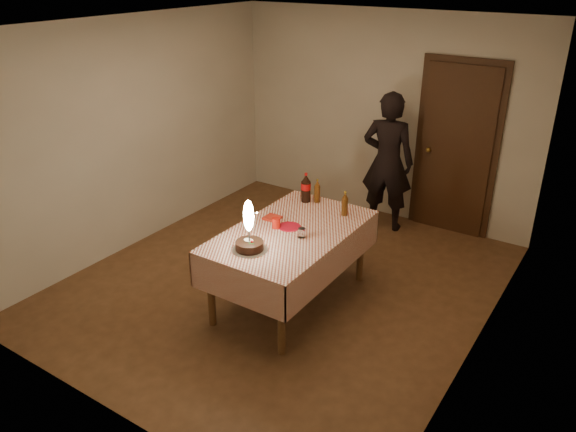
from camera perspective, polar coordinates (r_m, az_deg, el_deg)
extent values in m
cube|color=brown|center=(5.98, -0.51, -6.77)|extent=(4.00, 4.50, 0.01)
cube|color=beige|center=(7.31, 9.47, 9.94)|extent=(4.00, 0.04, 2.60)
cube|color=beige|center=(3.92, -19.27, -4.56)|extent=(4.00, 0.04, 2.60)
cube|color=beige|center=(6.69, -15.08, 8.04)|extent=(0.04, 4.50, 2.60)
cube|color=beige|center=(4.69, 20.20, 0.18)|extent=(0.04, 4.50, 2.60)
cube|color=silver|center=(5.13, -0.62, 18.84)|extent=(4.00, 4.50, 0.04)
cube|color=#472814|center=(7.03, 16.66, 6.30)|extent=(0.85, 0.05, 2.05)
sphere|color=#B28C33|center=(7.08, 14.05, 6.53)|extent=(0.06, 0.06, 0.06)
cube|color=brown|center=(5.32, 0.30, -1.75)|extent=(0.90, 1.60, 0.04)
cylinder|color=brown|center=(5.21, -7.85, -7.52)|extent=(0.07, 0.07, 0.73)
cylinder|color=brown|center=(4.81, -0.65, -10.33)|extent=(0.07, 0.07, 0.73)
cylinder|color=brown|center=(6.24, 1.00, -1.51)|extent=(0.07, 0.07, 0.73)
cylinder|color=brown|center=(5.91, 7.40, -3.34)|extent=(0.07, 0.07, 0.73)
cube|color=white|center=(5.31, 0.30, -1.50)|extent=(1.02, 1.72, 0.01)
cube|color=white|center=(4.80, -5.33, -7.16)|extent=(1.02, 0.01, 0.34)
cube|color=white|center=(6.05, 4.71, 0.00)|extent=(1.02, 0.01, 0.34)
cube|color=white|center=(5.65, -3.99, -1.85)|extent=(0.01, 1.72, 0.34)
cube|color=white|center=(5.17, 4.99, -4.61)|extent=(0.01, 1.72, 0.34)
cylinder|color=white|center=(4.97, -3.92, -3.40)|extent=(0.31, 0.31, 0.01)
cylinder|color=black|center=(4.95, -3.93, -2.99)|extent=(0.25, 0.25, 0.08)
cylinder|color=white|center=(4.96, -4.03, -2.46)|extent=(0.07, 0.07, 0.00)
sphere|color=red|center=(4.90, -3.69, -2.63)|extent=(0.02, 0.02, 0.02)
cube|color=#19721E|center=(4.89, -3.62, -2.82)|extent=(0.02, 0.01, 0.00)
cube|color=#19721E|center=(4.90, -3.89, -2.77)|extent=(0.01, 0.02, 0.00)
cylinder|color=#262628|center=(4.91, -3.97, -1.98)|extent=(0.01, 0.01, 0.12)
ellipsoid|color=#FFF2BF|center=(4.83, -4.03, 0.04)|extent=(0.09, 0.09, 0.29)
sphere|color=white|center=(4.87, -3.99, -1.14)|extent=(0.04, 0.04, 0.04)
cylinder|color=#B30C20|center=(5.37, 0.13, -1.09)|extent=(0.22, 0.22, 0.01)
cylinder|color=red|center=(5.34, -1.22, -0.72)|extent=(0.08, 0.08, 0.10)
cylinder|color=silver|center=(5.16, 1.40, -1.72)|extent=(0.07, 0.07, 0.09)
cube|color=#A82113|center=(5.54, -1.62, -0.18)|extent=(0.15, 0.15, 0.02)
cylinder|color=black|center=(5.90, 1.82, 2.49)|extent=(0.10, 0.10, 0.22)
cylinder|color=red|center=(5.88, 1.83, 3.03)|extent=(0.10, 0.10, 0.07)
cone|color=black|center=(5.85, 1.84, 3.85)|extent=(0.10, 0.10, 0.08)
cylinder|color=red|center=(5.83, 1.84, 4.27)|extent=(0.03, 0.03, 0.02)
cylinder|color=#57300F|center=(5.90, 2.98, 2.25)|extent=(0.06, 0.06, 0.18)
cone|color=#57300F|center=(5.85, 3.00, 3.34)|extent=(0.06, 0.06, 0.06)
cylinder|color=olive|center=(5.84, 3.01, 3.65)|extent=(0.02, 0.02, 0.02)
cylinder|color=#57300F|center=(5.61, 5.78, 0.94)|extent=(0.06, 0.06, 0.18)
cone|color=#57300F|center=(5.57, 5.83, 2.07)|extent=(0.06, 0.06, 0.06)
cylinder|color=olive|center=(5.55, 5.84, 2.41)|extent=(0.02, 0.02, 0.02)
imported|color=black|center=(6.97, 10.08, 5.43)|extent=(0.69, 0.52, 1.73)
cube|color=black|center=(6.92, 10.72, 10.55)|extent=(0.14, 0.11, 0.10)
cylinder|color=black|center=(6.99, 10.88, 10.69)|extent=(0.09, 0.09, 0.08)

